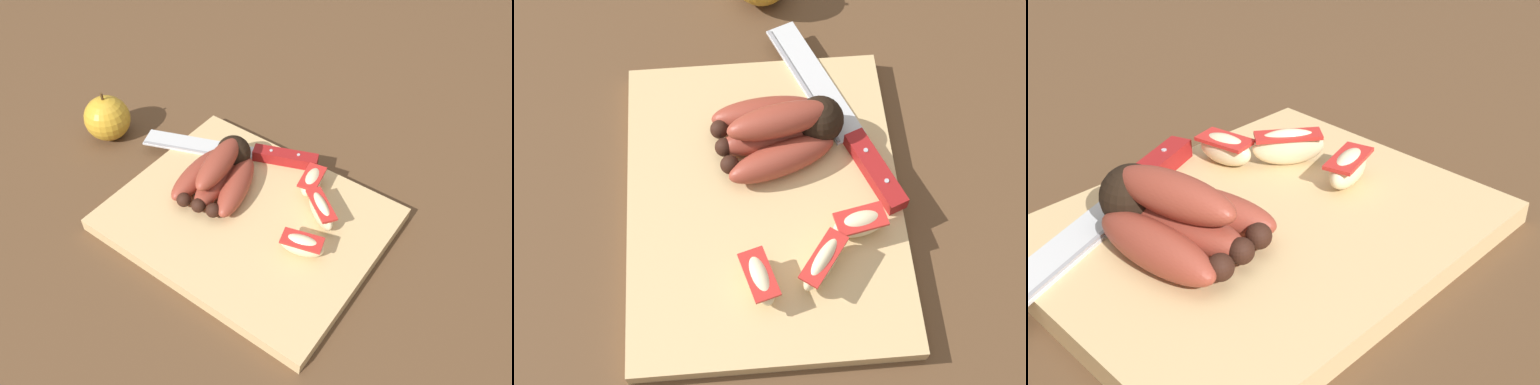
% 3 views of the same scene
% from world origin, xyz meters
% --- Properties ---
extents(ground_plane, '(6.00, 6.00, 0.00)m').
position_xyz_m(ground_plane, '(0.00, 0.00, 0.00)').
color(ground_plane, brown).
extents(cutting_board, '(0.36, 0.29, 0.02)m').
position_xyz_m(cutting_board, '(0.00, 0.01, 0.01)').
color(cutting_board, tan).
rests_on(cutting_board, ground_plane).
extents(banana_bunch, '(0.12, 0.15, 0.06)m').
position_xyz_m(banana_bunch, '(0.07, -0.02, 0.04)').
color(banana_bunch, black).
rests_on(banana_bunch, cutting_board).
extents(chefs_knife, '(0.27, 0.13, 0.02)m').
position_xyz_m(chefs_knife, '(0.06, -0.09, 0.03)').
color(chefs_knife, silver).
rests_on(chefs_knife, cutting_board).
extents(apple_wedge_near, '(0.07, 0.06, 0.04)m').
position_xyz_m(apple_wedge_near, '(-0.09, -0.04, 0.04)').
color(apple_wedge_near, beige).
rests_on(apple_wedge_near, cutting_board).
extents(apple_wedge_middle, '(0.04, 0.06, 0.03)m').
position_xyz_m(apple_wedge_middle, '(-0.05, -0.09, 0.04)').
color(apple_wedge_middle, beige).
rests_on(apple_wedge_middle, cutting_board).
extents(apple_wedge_far, '(0.06, 0.04, 0.03)m').
position_xyz_m(apple_wedge_far, '(-0.10, 0.02, 0.04)').
color(apple_wedge_far, beige).
rests_on(apple_wedge_far, cutting_board).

